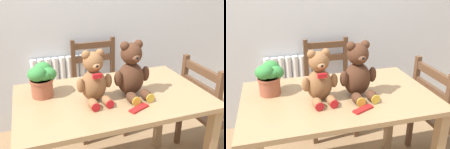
# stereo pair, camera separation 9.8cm
# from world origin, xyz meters

# --- Properties ---
(radiator) EXTENTS (0.60, 0.10, 0.74)m
(radiator) POSITION_xyz_m (-0.18, 1.34, 0.34)
(radiator) COLOR white
(radiator) RESTS_ON ground_plane
(dining_table) EXTENTS (1.21, 0.74, 0.77)m
(dining_table) POSITION_xyz_m (0.00, 0.37, 0.64)
(dining_table) COLOR #9E7A51
(dining_table) RESTS_ON ground_plane
(wooden_chair_behind) EXTENTS (0.44, 0.42, 0.91)m
(wooden_chair_behind) POSITION_xyz_m (0.13, 1.17, 0.46)
(wooden_chair_behind) COLOR brown
(wooden_chair_behind) RESTS_ON ground_plane
(wooden_chair_side) EXTENTS (0.43, 0.45, 0.87)m
(wooden_chair_side) POSITION_xyz_m (0.90, 0.46, 0.44)
(wooden_chair_side) COLOR brown
(wooden_chair_side) RESTS_ON ground_plane
(teddy_bear_left) EXTENTS (0.22, 0.23, 0.32)m
(teddy_bear_left) POSITION_xyz_m (-0.13, 0.34, 0.90)
(teddy_bear_left) COLOR brown
(teddy_bear_left) RESTS_ON dining_table
(teddy_bear_right) EXTENTS (0.25, 0.25, 0.35)m
(teddy_bear_right) POSITION_xyz_m (0.12, 0.34, 0.92)
(teddy_bear_right) COLOR #472819
(teddy_bear_right) RESTS_ON dining_table
(potted_plant) EXTENTS (0.18, 0.18, 0.21)m
(potted_plant) POSITION_xyz_m (-0.42, 0.51, 0.89)
(potted_plant) COLOR #9E5138
(potted_plant) RESTS_ON dining_table
(chocolate_bar) EXTENTS (0.14, 0.09, 0.01)m
(chocolate_bar) POSITION_xyz_m (0.08, 0.15, 0.77)
(chocolate_bar) COLOR red
(chocolate_bar) RESTS_ON dining_table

